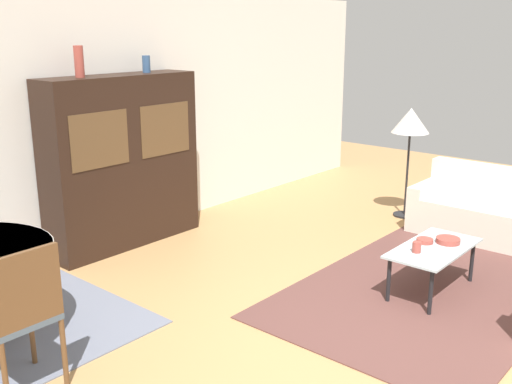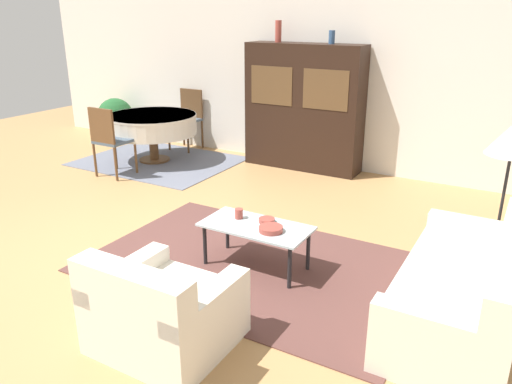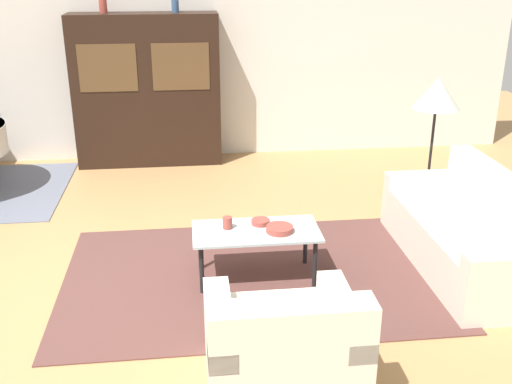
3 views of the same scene
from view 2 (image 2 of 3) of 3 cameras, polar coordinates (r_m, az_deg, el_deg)
name	(u,v)px [view 2 (image 2 of 3)]	position (r m, az deg, el deg)	size (l,w,h in m)	color
ground_plane	(136,247)	(5.25, -13.55, -6.13)	(14.00, 14.00, 0.00)	tan
wall_back	(295,74)	(7.79, 4.44, 13.25)	(10.00, 0.06, 2.70)	silver
area_rug	(255,265)	(4.75, -0.15, -8.32)	(3.04, 2.00, 0.01)	brown
dining_rug	(159,161)	(8.11, -11.08, 3.48)	(2.36, 1.82, 0.01)	slate
couch	(465,291)	(4.14, 22.81, -10.34)	(0.83, 1.84, 0.77)	silver
armchair	(162,312)	(3.65, -10.73, -13.31)	(0.90, 0.82, 0.74)	silver
coffee_table	(256,230)	(4.56, 0.00, -4.35)	(1.00, 0.50, 0.42)	black
display_cabinet	(304,108)	(7.49, 5.47, 9.58)	(1.76, 0.46, 1.83)	black
dining_table	(152,124)	(8.01, -11.79, 7.61)	(1.39, 1.39, 0.74)	brown
dining_chair_near	(109,137)	(7.37, -16.46, 6.04)	(0.44, 0.44, 1.00)	brown
dining_chair_far	(188,115)	(8.70, -7.79, 8.71)	(0.44, 0.44, 1.00)	brown
cup	(239,214)	(4.67, -1.97, -2.49)	(0.08, 0.08, 0.10)	#9E4238
bowl	(271,229)	(4.41, 1.71, -4.25)	(0.21, 0.21, 0.05)	#9E4238
bowl_small	(267,220)	(4.60, 1.23, -3.25)	(0.15, 0.15, 0.04)	#9E4238
vase_tall	(278,31)	(7.57, 2.57, 17.88)	(0.09, 0.09, 0.30)	#9E4238
vase_short	(332,37)	(7.23, 8.66, 17.10)	(0.08, 0.08, 0.18)	#33517A
potted_plant	(116,117)	(9.56, -15.75, 8.23)	(0.64, 0.64, 0.78)	beige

